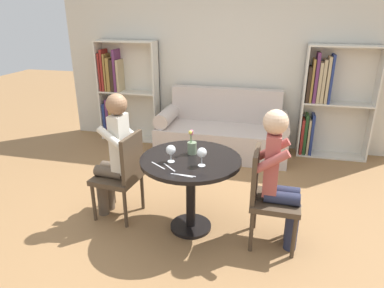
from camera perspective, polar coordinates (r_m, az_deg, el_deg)
ground_plane at (r=3.47m, az=-0.20°, el=-13.69°), size 16.00×16.00×0.00m
back_wall at (r=5.23m, az=6.23°, el=14.23°), size 5.20×0.05×2.70m
round_table at (r=3.16m, az=-0.21°, el=-4.90°), size 0.92×0.92×0.74m
couch at (r=5.06m, az=5.11°, el=1.88°), size 1.87×0.80×0.92m
bookshelf_left at (r=5.66m, az=-11.69°, el=8.49°), size 0.95×0.28×1.57m
bookshelf_right at (r=5.18m, az=21.58°, el=6.64°), size 0.95×0.28×1.57m
chair_left at (r=3.47m, az=-11.44°, el=-4.67°), size 0.46×0.46×0.90m
chair_right at (r=3.10m, az=12.48°, el=-8.04°), size 0.43×0.43×0.90m
person_left at (r=3.44m, az=-12.87°, el=-1.60°), size 0.44×0.37×1.29m
person_right at (r=3.02m, az=14.40°, el=-5.23°), size 0.42×0.35×1.26m
wine_glass_left at (r=2.99m, az=-3.55°, el=-1.06°), size 0.09×0.09×0.16m
wine_glass_right at (r=2.91m, az=1.64°, el=-1.54°), size 0.09×0.09×0.17m
flower_vase at (r=3.17m, az=-0.02°, el=-0.29°), size 0.09×0.09×0.24m
knife_left_setting at (r=2.93m, az=-3.78°, el=-3.91°), size 0.14×0.14×0.00m
fork_left_setting at (r=2.79m, az=-1.72°, el=-5.24°), size 0.19×0.04×0.00m
knife_right_setting at (r=2.97m, az=-5.66°, el=-3.58°), size 0.16×0.12×0.00m
fork_right_setting at (r=2.79m, az=-1.25°, el=-5.21°), size 0.19×0.02×0.00m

